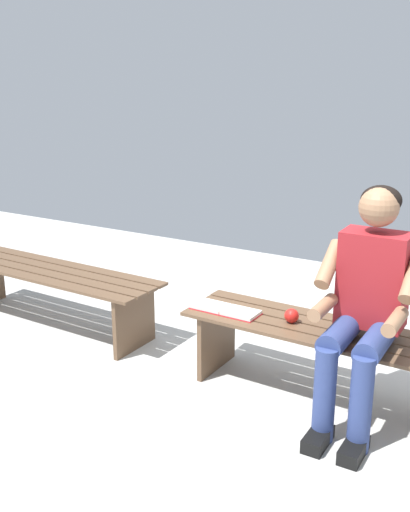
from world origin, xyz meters
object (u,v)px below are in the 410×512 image
(bench_near, at_px, (337,348))
(person_seated, at_px, (366,300))
(book_open, at_px, (225,310))
(bench_far, at_px, (50,282))
(apple, at_px, (292,316))

(bench_near, bearing_deg, person_seated, 148.56)
(book_open, bearing_deg, bench_far, -0.92)
(apple, bearing_deg, person_seated, 169.00)
(bench_near, distance_m, book_open, 0.67)
(book_open, bearing_deg, apple, -172.55)
(person_seated, bearing_deg, book_open, -2.79)
(bench_far, distance_m, person_seated, 2.32)
(bench_far, height_order, book_open, book_open)
(bench_far, distance_m, book_open, 1.48)
(apple, relative_size, book_open, 0.20)
(person_seated, bearing_deg, apple, -11.00)
(bench_far, relative_size, person_seated, 1.44)
(apple, bearing_deg, bench_far, -0.49)
(bench_near, xyz_separation_m, person_seated, (-0.16, 0.10, 0.34))
(bench_near, relative_size, apple, 21.72)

